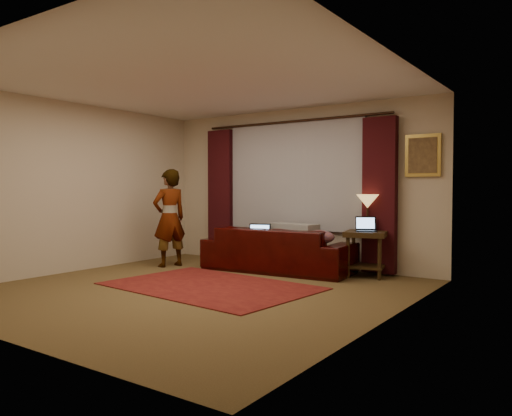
# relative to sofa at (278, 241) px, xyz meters

# --- Properties ---
(floor) EXTENTS (5.00, 5.00, 0.01)m
(floor) POSITION_rel_sofa_xyz_m (-0.09, -1.81, -0.47)
(floor) COLOR brown
(floor) RESTS_ON ground
(ceiling) EXTENTS (5.00, 5.00, 0.02)m
(ceiling) POSITION_rel_sofa_xyz_m (-0.09, -1.81, 2.13)
(ceiling) COLOR silver
(ceiling) RESTS_ON ground
(wall_back) EXTENTS (5.00, 0.02, 2.60)m
(wall_back) POSITION_rel_sofa_xyz_m (-0.09, 0.69, 0.83)
(wall_back) COLOR beige
(wall_back) RESTS_ON ground
(wall_left) EXTENTS (0.02, 5.00, 2.60)m
(wall_left) POSITION_rel_sofa_xyz_m (-2.59, -1.81, 0.83)
(wall_left) COLOR beige
(wall_left) RESTS_ON ground
(wall_right) EXTENTS (0.02, 5.00, 2.60)m
(wall_right) POSITION_rel_sofa_xyz_m (2.41, -1.81, 0.83)
(wall_right) COLOR beige
(wall_right) RESTS_ON ground
(sheer_curtain) EXTENTS (2.50, 0.05, 1.80)m
(sheer_curtain) POSITION_rel_sofa_xyz_m (-0.09, 0.63, 1.03)
(sheer_curtain) COLOR #A4A3AB
(sheer_curtain) RESTS_ON wall_back
(drape_left) EXTENTS (0.50, 0.14, 2.30)m
(drape_left) POSITION_rel_sofa_xyz_m (-1.59, 0.58, 0.71)
(drape_left) COLOR #340A0E
(drape_left) RESTS_ON floor
(drape_right) EXTENTS (0.50, 0.14, 2.30)m
(drape_right) POSITION_rel_sofa_xyz_m (1.41, 0.58, 0.71)
(drape_right) COLOR #340A0E
(drape_right) RESTS_ON floor
(curtain_rod) EXTENTS (0.04, 0.04, 3.40)m
(curtain_rod) POSITION_rel_sofa_xyz_m (-0.09, 0.58, 1.91)
(curtain_rod) COLOR black
(curtain_rod) RESTS_ON wall_back
(picture_frame) EXTENTS (0.50, 0.04, 0.60)m
(picture_frame) POSITION_rel_sofa_xyz_m (2.01, 0.66, 1.28)
(picture_frame) COLOR #B5933D
(picture_frame) RESTS_ON wall_back
(sofa) EXTENTS (2.40, 1.19, 0.94)m
(sofa) POSITION_rel_sofa_xyz_m (0.00, 0.00, 0.00)
(sofa) COLOR black
(sofa) RESTS_ON floor
(throw_blanket) EXTENTS (0.82, 0.43, 0.09)m
(throw_blanket) POSITION_rel_sofa_xyz_m (0.16, 0.24, 0.47)
(throw_blanket) COLOR gray
(throw_blanket) RESTS_ON sofa
(clothing_pile) EXTENTS (0.50, 0.41, 0.20)m
(clothing_pile) POSITION_rel_sofa_xyz_m (0.74, -0.06, 0.10)
(clothing_pile) COLOR brown
(clothing_pile) RESTS_ON sofa
(laptop_sofa) EXTENTS (0.46, 0.47, 0.25)m
(laptop_sofa) POSITION_rel_sofa_xyz_m (-0.27, -0.14, 0.13)
(laptop_sofa) COLOR black
(laptop_sofa) RESTS_ON sofa
(area_rug) EXTENTS (2.80, 2.00, 0.01)m
(area_rug) POSITION_rel_sofa_xyz_m (-0.08, -1.53, -0.46)
(area_rug) COLOR maroon
(area_rug) RESTS_ON floor
(end_table) EXTENTS (0.69, 0.69, 0.66)m
(end_table) POSITION_rel_sofa_xyz_m (1.31, 0.32, -0.14)
(end_table) COLOR black
(end_table) RESTS_ON floor
(tiffany_lamp) EXTENTS (0.35, 0.35, 0.53)m
(tiffany_lamp) POSITION_rel_sofa_xyz_m (1.27, 0.46, 0.46)
(tiffany_lamp) COLOR olive
(tiffany_lamp) RESTS_ON end_table
(laptop_table) EXTENTS (0.41, 0.42, 0.21)m
(laptop_table) POSITION_rel_sofa_xyz_m (1.34, 0.26, 0.30)
(laptop_table) COLOR black
(laptop_table) RESTS_ON end_table
(person) EXTENTS (0.58, 0.58, 1.60)m
(person) POSITION_rel_sofa_xyz_m (-1.72, -0.61, 0.33)
(person) COLOR gray
(person) RESTS_ON floor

